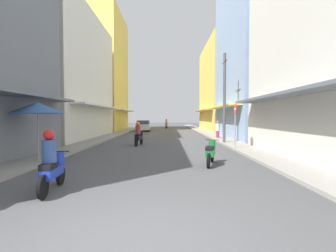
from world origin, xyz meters
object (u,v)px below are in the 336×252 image
Objects in this scene: motorbike_white at (166,124)px; vendor_umbrella at (37,108)px; motorbike_green at (210,152)px; pedestrian_midway at (217,130)px; utility_pole at (224,98)px; motorbike_blue at (51,164)px; street_sign_no_entry at (234,120)px; motorbike_black at (138,135)px; parked_car at (143,126)px.

vendor_umbrella is (-5.14, -30.79, 1.56)m from motorbike_white.
pedestrian_midway is (2.57, 11.54, 0.27)m from motorbike_green.
utility_pole is at bearing 37.86° from vendor_umbrella.
motorbike_blue is (-2.69, -34.84, 0.00)m from motorbike_white.
motorbike_white is at bearing 80.53° from vendor_umbrella.
motorbike_black is at bearing 158.70° from street_sign_no_entry.
utility_pole is (5.90, 0.99, 2.55)m from motorbike_black.
parked_car is (-3.02, -7.77, 0.04)m from motorbike_white.
utility_pole is (4.20, -23.53, 2.55)m from motorbike_white.
street_sign_no_entry is (9.23, 4.01, -0.55)m from vendor_umbrella.
vendor_umbrella is at bearing 121.14° from motorbike_blue.
street_sign_no_entry is (5.80, -2.26, 1.01)m from motorbike_black.
motorbike_black is at bearing 84.54° from motorbike_blue.
parked_car is 23.17m from vendor_umbrella.
vendor_umbrella is at bearing -131.16° from pedestrian_midway.
utility_pole is 2.40× the size of street_sign_no_entry.
motorbike_black is 6.31m from street_sign_no_entry.
motorbike_green is 24.06m from parked_car.
parked_car reaches higher than motorbike_green.
parked_car is 2.65× the size of pedestrian_midway.
motorbike_white reaches higher than parked_car.
utility_pole is at bearing 9.50° from motorbike_black.
motorbike_black is at bearing 61.27° from vendor_umbrella.
motorbike_black is 24.58m from motorbike_white.
motorbike_black is 1.02× the size of motorbike_green.
motorbike_white reaches higher than pedestrian_midway.
street_sign_no_entry reaches higher than parked_car.
motorbike_blue is 16.69m from pedestrian_midway.
motorbike_white is 0.72× the size of vendor_umbrella.
street_sign_no_entry reaches higher than pedestrian_midway.
pedestrian_midway is at bearing 77.47° from motorbike_green.
motorbike_black reaches higher than motorbike_green.
pedestrian_midway is 14.71m from vendor_umbrella.
motorbike_blue is 10.59m from street_sign_no_entry.
vendor_umbrella is (-3.44, -6.27, 1.56)m from motorbike_black.
vendor_umbrella reaches higher than motorbike_white.
utility_pole reaches higher than pedestrian_midway.
motorbike_blue is at bearing -115.48° from pedestrian_midway.
motorbike_white is at bearing 68.75° from parked_car.
pedestrian_midway is (7.18, 15.07, 0.07)m from motorbike_blue.
utility_pole is (2.27, 7.78, 2.75)m from motorbike_green.
motorbike_green is 11.83m from pedestrian_midway.
pedestrian_midway is (4.50, -19.77, 0.07)m from motorbike_white.
street_sign_no_entry reaches higher than vendor_umbrella.
street_sign_no_entry is at bearing 64.43° from motorbike_green.
motorbike_blue is at bearing -89.29° from parked_car.
street_sign_no_entry is at bearing 23.45° from vendor_umbrella.
motorbike_white is at bearing 86.03° from motorbike_black.
pedestrian_midway is (7.52, -12.00, 0.04)m from parked_car.
motorbike_black is at bearing -170.50° from utility_pole.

